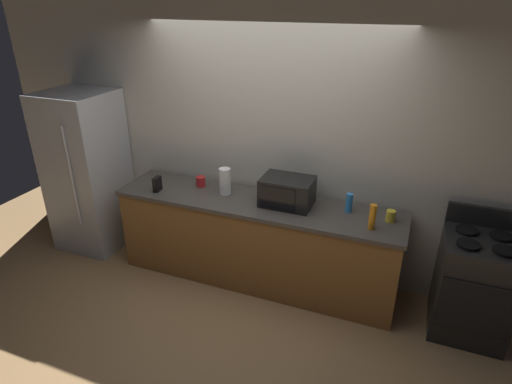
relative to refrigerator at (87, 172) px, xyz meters
name	(u,v)px	position (x,y,z in m)	size (l,w,h in m)	color
ground_plane	(241,301)	(2.05, -0.40, -0.90)	(8.00, 8.00, 0.00)	#A87F51
back_wall	(271,144)	(2.05, 0.41, 0.45)	(6.40, 0.10, 2.70)	beige
counter_run	(256,241)	(2.05, 0.00, -0.45)	(2.84, 0.64, 0.90)	brown
refrigerator	(87,172)	(0.00, 0.00, 0.00)	(0.72, 0.73, 1.80)	#B7BABF
stove_range	(473,286)	(4.05, 0.00, -0.44)	(0.60, 0.61, 1.08)	black
microwave	(287,192)	(2.35, 0.05, 0.13)	(0.48, 0.35, 0.27)	black
paper_towel_roll	(225,181)	(1.70, 0.05, 0.13)	(0.12, 0.12, 0.27)	white
cordless_phone	(157,184)	(1.03, -0.14, 0.07)	(0.05, 0.11, 0.15)	black
bottle_spray_cleaner	(349,203)	(2.92, 0.12, 0.09)	(0.06, 0.06, 0.18)	#338CE5
bottle_dish_soap	(372,217)	(3.16, -0.13, 0.11)	(0.06, 0.06, 0.23)	orange
mug_yellow	(391,216)	(3.30, 0.07, 0.05)	(0.08, 0.08, 0.10)	yellow
mug_red	(201,181)	(1.38, 0.12, 0.05)	(0.09, 0.09, 0.10)	red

